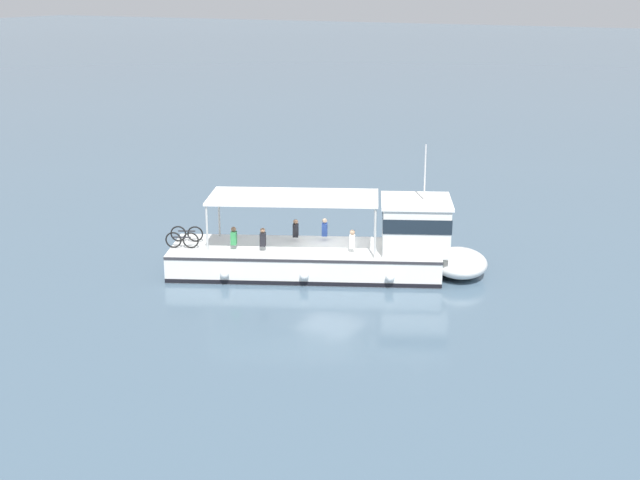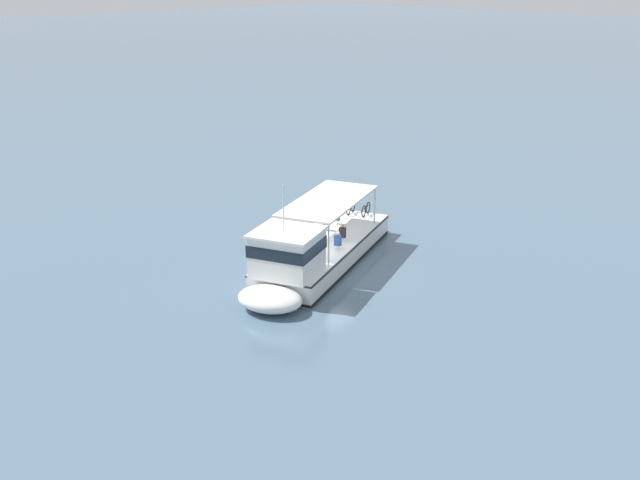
# 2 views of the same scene
# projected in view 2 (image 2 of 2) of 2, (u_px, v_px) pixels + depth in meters

# --- Properties ---
(ground_plane) EXTENTS (400.00, 400.00, 0.00)m
(ground_plane) POSITION_uv_depth(u_px,v_px,m) (327.00, 271.00, 37.27)
(ground_plane) COLOR slate
(ferry_main) EXTENTS (7.91, 12.88, 5.32)m
(ferry_main) POSITION_uv_depth(u_px,v_px,m) (312.00, 254.00, 36.62)
(ferry_main) COLOR white
(ferry_main) RESTS_ON ground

